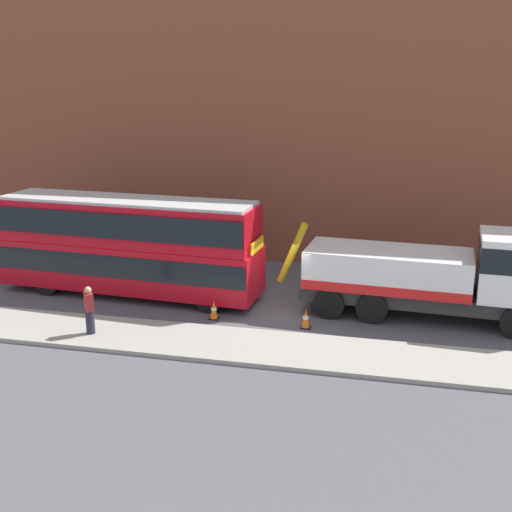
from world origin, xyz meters
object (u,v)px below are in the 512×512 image
traffic_cone_near_bus (214,310)px  recovery_tow_truck (437,274)px  double_decker_bus (128,243)px  pedestrian_onlooker (89,311)px  traffic_cone_midway (306,319)px

traffic_cone_near_bus → recovery_tow_truck: bearing=13.4°
double_decker_bus → pedestrian_onlooker: double_decker_bus is taller
pedestrian_onlooker → recovery_tow_truck: bearing=-16.8°
double_decker_bus → pedestrian_onlooker: bearing=-79.7°
recovery_tow_truck → traffic_cone_midway: 5.18m
pedestrian_onlooker → traffic_cone_midway: size_ratio=2.38×
recovery_tow_truck → double_decker_bus: bearing=-176.3°
pedestrian_onlooker → traffic_cone_midway: (7.18, 2.55, -0.64)m
recovery_tow_truck → traffic_cone_midway: bearing=-152.2°
double_decker_bus → traffic_cone_midway: size_ratio=15.50×
traffic_cone_near_bus → traffic_cone_midway: size_ratio=1.00×
recovery_tow_truck → traffic_cone_near_bus: bearing=-162.8°
double_decker_bus → pedestrian_onlooker: (0.52, -4.60, -1.25)m
pedestrian_onlooker → traffic_cone_near_bus: (3.68, 2.66, -0.64)m
double_decker_bus → traffic_cone_midway: (7.69, -2.05, -1.89)m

